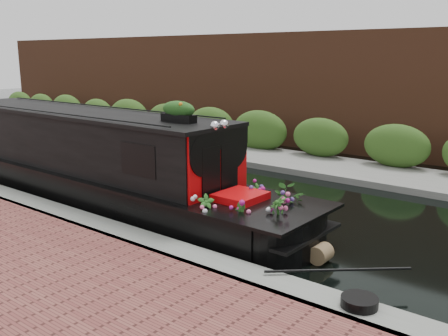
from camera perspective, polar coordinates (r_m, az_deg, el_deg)
The scene contains 8 objects.
ground at distance 11.53m, azimuth -0.67°, elevation -3.43°, with size 80.00×80.00×0.00m, color black.
near_bank_coping at distance 9.34m, azimuth -13.71°, elevation -7.76°, with size 40.00×0.60×0.50m, color gray.
far_bank_path at distance 14.91m, azimuth 9.58°, elevation 0.15°, with size 40.00×2.40×0.34m, color slate.
far_hedge at distance 15.69m, azimuth 11.19°, elevation 0.71°, with size 40.00×1.10×2.80m, color #32561C.
far_brick_wall at distance 17.55m, azimuth 14.37°, elevation 1.82°, with size 40.00×1.00×8.00m, color brown.
narrowboat at distance 11.69m, azimuth -15.01°, elevation 0.24°, with size 10.99×2.01×2.59m.
rope_fender at distance 8.14m, azimuth 11.03°, elevation -9.59°, with size 0.30×0.30×0.32m, color brown.
coiled_mooring_rope at distance 6.44m, azimuth 15.22°, elevation -14.55°, with size 0.45×0.45×0.12m, color black.
Camera 1 is at (7.00, -8.57, 3.22)m, focal length 40.00 mm.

